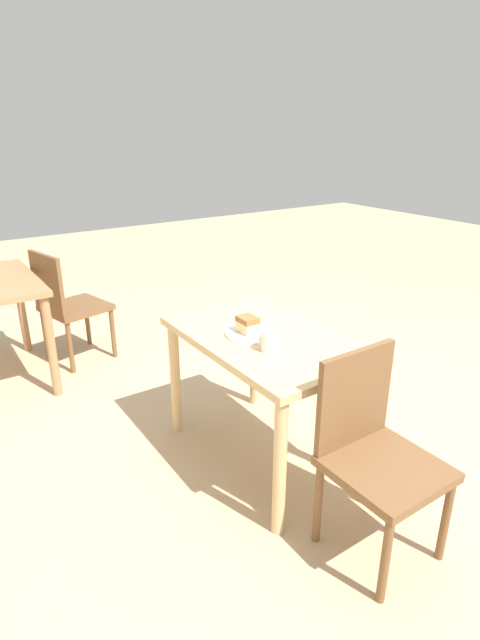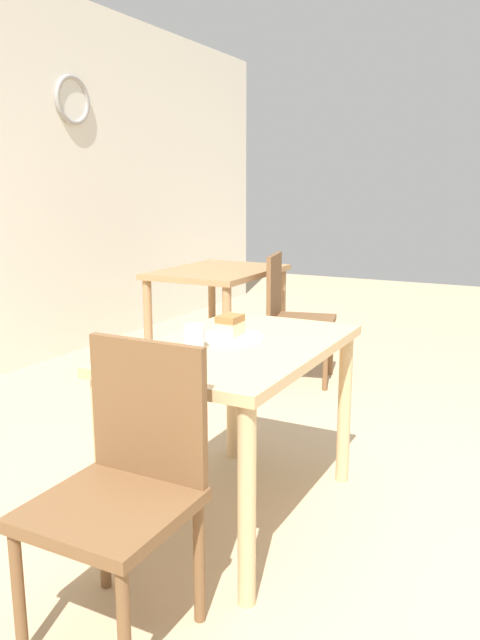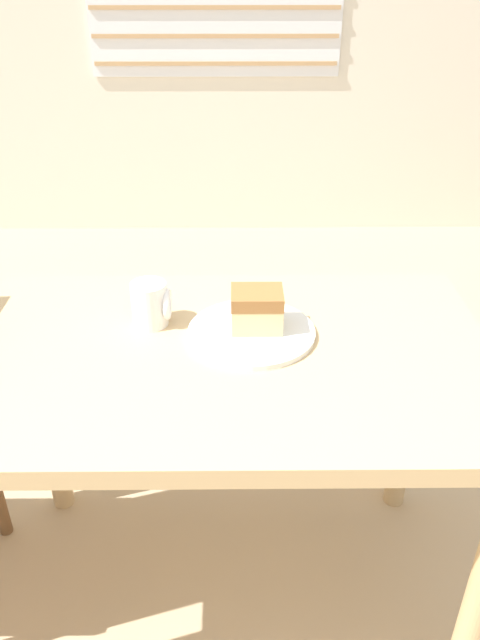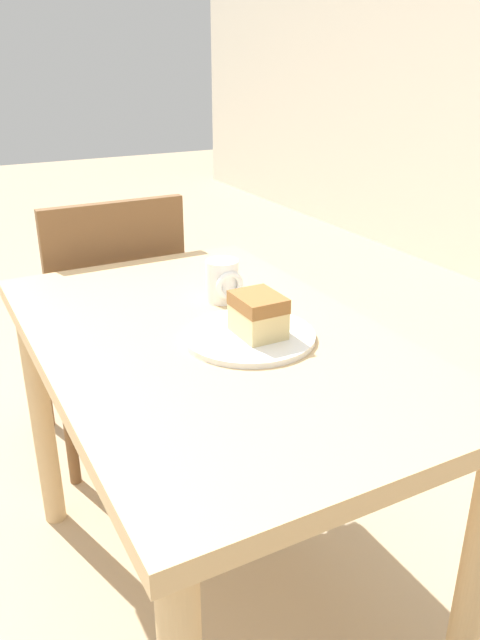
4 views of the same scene
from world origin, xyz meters
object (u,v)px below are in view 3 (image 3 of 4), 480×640
Objects in this scene: coffee_mug at (151,304)px; cake_slice at (257,309)px; dining_table_near at (226,395)px; plate at (251,332)px.

cake_slice is at bearing -8.55° from coffee_mug.
cake_slice reaches higher than dining_table_near.
cake_slice is 0.23m from coffee_mug.
coffee_mug is at bearing 171.45° from cake_slice.
plate is at bearing -130.24° from cake_slice.
plate is 2.51× the size of cake_slice.
coffee_mug is at bearing 146.33° from dining_table_near.
cake_slice is (0.07, 0.07, 0.17)m from dining_table_near.
dining_table_near is 10.24× the size of cake_slice.
dining_table_near is 0.19m from cake_slice.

